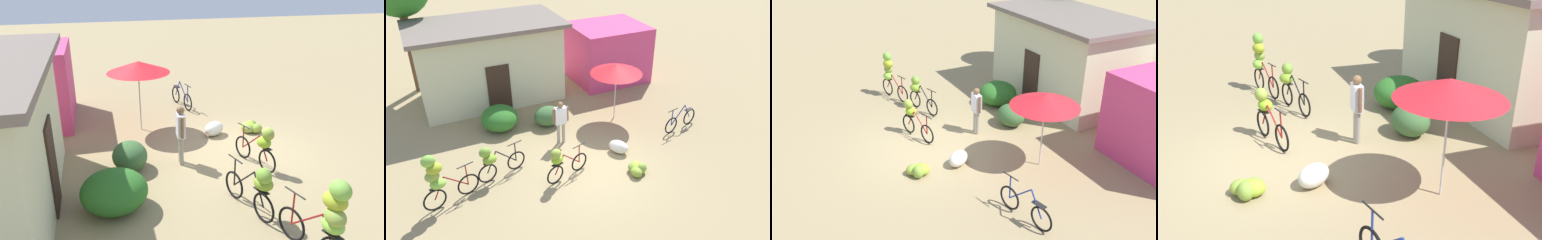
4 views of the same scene
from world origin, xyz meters
The scene contains 12 objects.
ground_plane centered at (0.00, 0.00, 0.00)m, with size 60.00×60.00×0.00m, color #9B875D.
shop_pink centered at (3.95, 6.06, 1.27)m, with size 3.20×2.80×2.53m, color #D54078.
hedge_bush_front_left centered at (-1.88, 3.67, 0.44)m, with size 1.36×1.43×0.89m, color #2C6B23.
hedge_bush_front_right centered at (-0.17, 3.18, 0.37)m, with size 1.03×0.89×0.74m, color #3B6635.
market_umbrella centered at (2.36, 2.57, 2.05)m, with size 1.93×1.93×2.23m.
bicycle_leftmost centered at (-4.45, 0.29, 1.02)m, with size 1.62×0.59×1.76m.
bicycle_near_pile centered at (-2.82, 0.84, 0.71)m, with size 1.60×0.63×1.21m.
bicycle_center_loaded centered at (-1.00, -0.05, 0.69)m, with size 1.54×0.57×1.21m.
bicycle_by_shop centered at (4.16, 0.82, 0.35)m, with size 1.63×0.41×0.96m.
banana_pile_on_ground centered at (1.28, -0.75, 0.16)m, with size 0.60×0.73×0.36m.
produce_sack centered at (1.32, 0.45, 0.22)m, with size 0.70×0.44×0.44m, color silver.
person_vendor centered at (-0.20, 1.84, 0.98)m, with size 0.58×0.22×1.60m.
Camera 1 is at (-8.92, 3.80, 4.80)m, focal length 35.39 mm.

